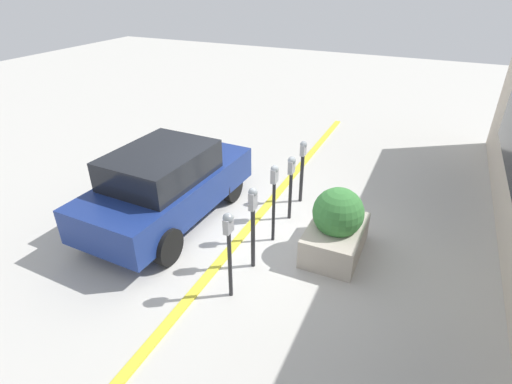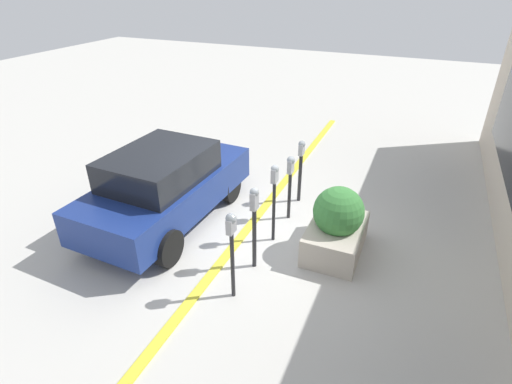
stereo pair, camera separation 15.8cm
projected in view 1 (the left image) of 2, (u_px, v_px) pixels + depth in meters
The scene contains 9 objects.
ground_plane at pixel (249, 233), 7.80m from camera, with size 40.00×40.00×0.00m, color beige.
curb_strip at pixel (245, 231), 7.82m from camera, with size 14.28×0.16×0.04m.
parking_meter_nearest at pixel (229, 239), 5.80m from camera, with size 0.18×0.15×1.52m.
parking_meter_second at pixel (253, 216), 6.45m from camera, with size 0.17×0.14×1.54m.
parking_meter_middle at pixel (274, 189), 7.08m from camera, with size 0.16×0.14×1.57m.
parking_meter_fourth at pixel (291, 176), 7.81m from camera, with size 0.19×0.16×1.39m.
parking_meter_farthest at pixel (302, 163), 8.45m from camera, with size 0.17×0.15×1.42m.
planter_box at pixel (337, 227), 7.02m from camera, with size 1.43×0.93×1.29m.
parked_car_front at pixel (167, 184), 7.84m from camera, with size 3.92×1.86×1.57m.
Camera 1 is at (-5.78, -2.80, 4.50)m, focal length 28.00 mm.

